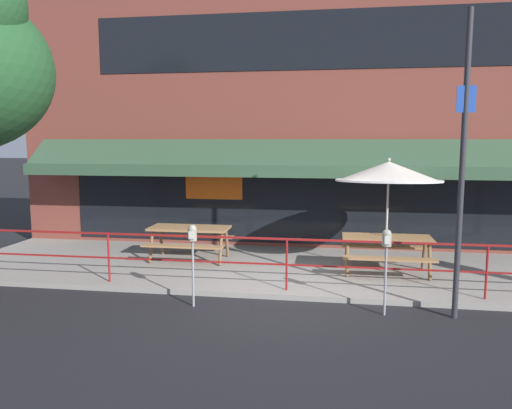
# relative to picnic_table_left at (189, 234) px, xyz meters

# --- Properties ---
(ground_plane) EXTENTS (120.00, 120.00, 0.00)m
(ground_plane) POSITION_rel_picnic_table_left_xyz_m (2.41, -2.25, -0.71)
(ground_plane) COLOR black
(patio_deck) EXTENTS (15.00, 4.00, 0.10)m
(patio_deck) POSITION_rel_picnic_table_left_xyz_m (2.41, -0.25, -0.66)
(patio_deck) COLOR gray
(patio_deck) RESTS_ON ground
(restaurant_building) EXTENTS (15.00, 1.60, 7.47)m
(restaurant_building) POSITION_rel_picnic_table_left_xyz_m (2.41, 1.98, 3.00)
(restaurant_building) COLOR brown
(restaurant_building) RESTS_ON ground
(patio_railing) EXTENTS (13.84, 0.04, 0.97)m
(patio_railing) POSITION_rel_picnic_table_left_xyz_m (2.41, -1.95, 0.09)
(patio_railing) COLOR maroon
(patio_railing) RESTS_ON patio_deck
(picnic_table_left) EXTENTS (1.80, 1.42, 0.76)m
(picnic_table_left) POSITION_rel_picnic_table_left_xyz_m (0.00, 0.00, 0.00)
(picnic_table_left) COLOR #997047
(picnic_table_left) RESTS_ON patio_deck
(picnic_table_centre) EXTENTS (1.80, 1.42, 0.76)m
(picnic_table_centre) POSITION_rel_picnic_table_left_xyz_m (4.33, -0.48, 0.00)
(picnic_table_centre) COLOR #997047
(picnic_table_centre) RESTS_ON patio_deck
(patio_umbrella_centre) EXTENTS (2.14, 2.14, 2.38)m
(patio_umbrella_centre) POSITION_rel_picnic_table_left_xyz_m (4.33, -0.35, 1.47)
(patio_umbrella_centre) COLOR #B7B2A8
(patio_umbrella_centre) RESTS_ON patio_deck
(parking_meter_near) EXTENTS (0.15, 0.16, 1.42)m
(parking_meter_near) POSITION_rel_picnic_table_left_xyz_m (0.89, -2.81, 0.44)
(parking_meter_near) COLOR gray
(parking_meter_near) RESTS_ON ground
(parking_meter_far) EXTENTS (0.15, 0.16, 1.42)m
(parking_meter_far) POSITION_rel_picnic_table_left_xyz_m (4.09, -2.74, 0.44)
(parking_meter_far) COLOR gray
(parking_meter_far) RESTS_ON ground
(street_sign_pole) EXTENTS (0.28, 0.09, 4.80)m
(street_sign_pole) POSITION_rel_picnic_table_left_xyz_m (5.19, -2.70, 1.75)
(street_sign_pole) COLOR #2D2D33
(street_sign_pole) RESTS_ON ground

